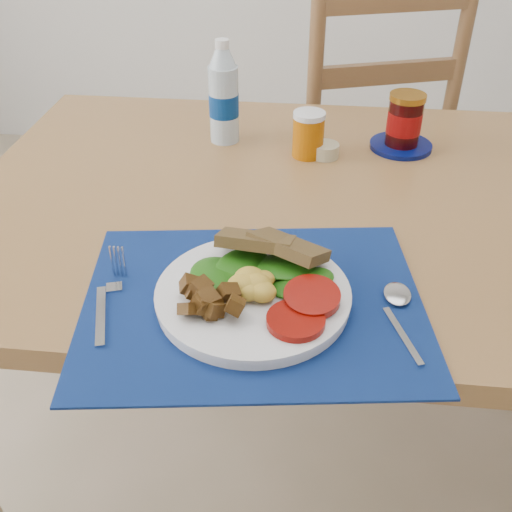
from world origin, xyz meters
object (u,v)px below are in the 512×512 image
at_px(breakfast_plate, 249,292).
at_px(water_bottle, 224,98).
at_px(jam_on_saucer, 404,125).
at_px(juice_glass, 308,136).
at_px(chair_far, 364,115).

height_order(breakfast_plate, water_bottle, water_bottle).
relative_size(water_bottle, jam_on_saucer, 1.65).
bearing_deg(jam_on_saucer, breakfast_plate, -115.43).
xyz_separation_m(breakfast_plate, water_bottle, (-0.12, 0.55, 0.07)).
height_order(water_bottle, juice_glass, water_bottle).
xyz_separation_m(water_bottle, juice_glass, (0.18, -0.06, -0.05)).
height_order(chair_far, water_bottle, chair_far).
bearing_deg(breakfast_plate, juice_glass, 97.71).
height_order(chair_far, juice_glass, chair_far).
bearing_deg(juice_glass, jam_on_saucer, 16.38).
xyz_separation_m(chair_far, water_bottle, (-0.33, -0.51, 0.23)).
distance_m(chair_far, juice_glass, 0.61).
distance_m(water_bottle, jam_on_saucer, 0.38).
height_order(breakfast_plate, jam_on_saucer, jam_on_saucer).
bearing_deg(chair_far, jam_on_saucer, 76.43).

